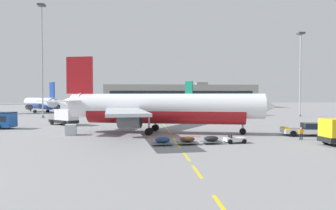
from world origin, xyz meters
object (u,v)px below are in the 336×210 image
ground_power_truck (64,117)px  baggage_train (199,140)px  airliner_mid_left (40,103)px  ground_crew_worker (301,133)px  airliner_foreground (161,108)px  apron_light_mast_near (42,49)px  airliner_far_center (213,102)px  apron_light_mast_far (300,64)px  fuel_service_truck (210,115)px  uld_cargo_container (71,130)px  pushback_tug (305,130)px

ground_power_truck → baggage_train: size_ratio=0.58×
airliner_mid_left → ground_crew_worker: (57.61, -71.43, -2.41)m
airliner_foreground → ground_power_truck: bearing=141.3°
apron_light_mast_near → airliner_far_center: bearing=19.1°
airliner_mid_left → airliner_far_center: 60.81m
airliner_far_center → apron_light_mast_near: (-49.91, -17.27, 14.59)m
apron_light_mast_far → airliner_mid_left: bearing=161.4°
airliner_foreground → apron_light_mast_near: size_ratio=1.15×
airliner_foreground → airliner_far_center: size_ratio=1.15×
apron_light_mast_near → apron_light_mast_far: (71.27, 0.36, -3.32)m
fuel_service_truck → baggage_train: size_ratio=0.61×
ground_power_truck → airliner_far_center: bearing=43.7°
uld_cargo_container → apron_light_mast_near: apron_light_mast_near is taller
apron_light_mast_near → apron_light_mast_far: apron_light_mast_near is taller
pushback_tug → apron_light_mast_far: 47.42m
ground_crew_worker → airliner_foreground: bearing=154.7°
fuel_service_truck → uld_cargo_container: bearing=-141.4°
pushback_tug → ground_power_truck: 44.25m
ground_crew_worker → apron_light_mast_far: size_ratio=0.07×
pushback_tug → airliner_mid_left: airliner_mid_left is taller
airliner_foreground → airliner_mid_left: airliner_foreground is taller
apron_light_mast_far → ground_crew_worker: bearing=-118.2°
airliner_foreground → airliner_mid_left: 74.21m
apron_light_mast_near → airliner_mid_left: bearing=109.8°
ground_power_truck → baggage_train: bearing=-49.0°
apron_light_mast_near → uld_cargo_container: bearing=-66.3°
ground_power_truck → apron_light_mast_far: bearing=18.7°
airliner_mid_left → airliner_far_center: airliner_far_center is taller
uld_cargo_container → apron_light_mast_near: size_ratio=0.06×
airliner_far_center → ground_power_truck: airliner_far_center is taller
apron_light_mast_near → ground_power_truck: bearing=-61.9°
airliner_mid_left → apron_light_mast_near: size_ratio=0.89×
airliner_foreground → uld_cargo_container: 13.97m
ground_power_truck → apron_light_mast_near: (-10.74, 20.13, 16.61)m
pushback_tug → uld_cargo_container: pushback_tug is taller
fuel_service_truck → ground_crew_worker: size_ratio=4.33×
pushback_tug → apron_light_mast_near: bearing=141.7°
airliner_far_center → ground_power_truck: (-39.17, -37.40, -2.02)m
ground_power_truck → ground_crew_worker: size_ratio=4.11×
airliner_mid_left → baggage_train: size_ratio=2.28×
uld_cargo_container → apron_light_mast_near: bearing=113.7°
airliner_mid_left → apron_light_mast_far: apron_light_mast_far is taller
uld_cargo_container → apron_light_mast_far: bearing=33.4°
baggage_train → apron_light_mast_far: apron_light_mast_far is taller
airliner_mid_left → apron_light_mast_far: bearing=-18.6°
pushback_tug → airliner_mid_left: size_ratio=0.24×
uld_cargo_container → apron_light_mast_far: 67.84m
pushback_tug → airliner_far_center: (-0.45, 57.10, 2.76)m
airliner_far_center → ground_crew_worker: size_ratio=18.21×
airliner_foreground → fuel_service_truck: bearing=58.0°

